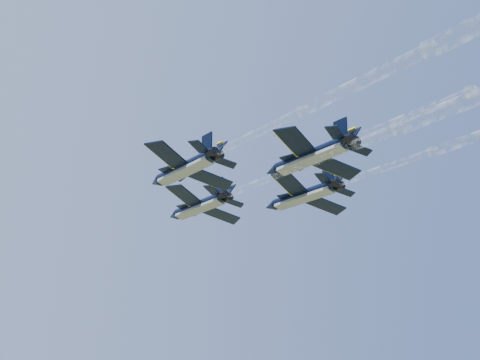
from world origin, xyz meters
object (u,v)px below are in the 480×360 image
jet_left (184,169)px  jet_lead (199,206)px  jet_slot (310,157)px  jet_right (303,196)px

jet_left → jet_lead: bearing=50.3°
jet_lead → jet_slot: bearing=-89.8°
jet_left → jet_slot: same height
jet_lead → jet_left: bearing=-129.7°
jet_left → jet_right: (21.09, 2.07, 0.00)m
jet_lead → jet_right: size_ratio=1.00×
jet_left → jet_right: bearing=-2.2°
jet_lead → jet_left: size_ratio=1.00×
jet_left → jet_slot: (12.88, -12.09, 0.00)m
jet_lead → jet_right: bearing=-54.3°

